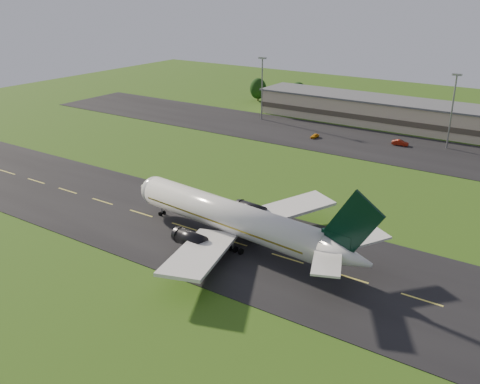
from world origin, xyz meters
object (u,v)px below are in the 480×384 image
Objects in this scene: light_mast_west at (262,81)px; terminal at (468,123)px; light_mast_centre at (453,102)px; airliner at (233,218)px; service_vehicle_a at (315,136)px; service_vehicle_b at (400,143)px.

terminal is at bearing 14.76° from light_mast_west.
airliner is at bearing -101.17° from light_mast_centre.
light_mast_west reaches higher than airliner.
service_vehicle_a is 24.16m from service_vehicle_b.
terminal is 42.09× the size of service_vehicle_a.
airliner is at bearing -61.12° from light_mast_west.
service_vehicle_b is at bearing -158.09° from light_mast_centre.
light_mast_west reaches higher than service_vehicle_a.
terminal reaches higher than service_vehicle_a.
light_mast_west is 30.02m from service_vehicle_a.
terminal is 45.35m from service_vehicle_a.
light_mast_west is at bearing -165.24° from terminal.
terminal reaches higher than service_vehicle_b.
light_mast_centre reaches higher than terminal.
light_mast_west is at bearing 161.38° from service_vehicle_a.
light_mast_centre is 5.91× the size of service_vehicle_a.
light_mast_west and light_mast_centre have the same top height.
terminal is at bearing 41.73° from service_vehicle_a.
light_mast_centre reaches higher than service_vehicle_a.
service_vehicle_b is at bearing -5.43° from light_mast_west.
terminal is 18.45m from light_mast_centre.
airliner is at bearing 169.81° from service_vehicle_b.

